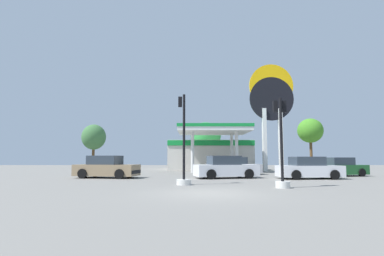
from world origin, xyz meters
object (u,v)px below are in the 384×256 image
(car_1, at_px, (106,168))
(traffic_signal_1, at_px, (281,154))
(tree_1, at_px, (205,136))
(tree_2, at_px, (309,131))
(tree_0, at_px, (93,137))
(car_4, at_px, (225,168))
(traffic_signal_0, at_px, (183,159))
(station_pole_sign, at_px, (271,103))
(car_0, at_px, (339,168))
(car_2, at_px, (235,167))
(car_3, at_px, (308,169))

(car_1, distance_m, traffic_signal_1, 12.77)
(tree_1, relative_size, tree_2, 0.95)
(car_1, bearing_deg, tree_0, 110.90)
(car_4, xyz_separation_m, traffic_signal_0, (-2.87, -5.22, 0.65))
(station_pole_sign, bearing_deg, car_4, -121.23)
(car_0, xyz_separation_m, tree_2, (4.40, 16.44, 4.39))
(car_2, distance_m, car_3, 6.79)
(car_1, bearing_deg, car_3, -3.89)
(car_1, xyz_separation_m, car_4, (8.60, -0.26, -0.01))
(traffic_signal_1, bearing_deg, station_pole_sign, 76.06)
(tree_0, bearing_deg, car_0, -35.88)
(car_2, bearing_deg, tree_1, 96.89)
(tree_0, height_order, tree_1, tree_1)
(station_pole_sign, relative_size, tree_2, 1.73)
(car_1, xyz_separation_m, traffic_signal_1, (10.61, -7.05, 0.90))
(car_0, height_order, car_2, car_2)
(car_0, relative_size, car_3, 1.01)
(car_1, bearing_deg, traffic_signal_1, -33.61)
(car_1, relative_size, tree_2, 0.70)
(car_2, relative_size, tree_1, 0.67)
(station_pole_sign, xyz_separation_m, traffic_signal_1, (-4.25, -17.10, -5.75))
(car_1, relative_size, tree_0, 0.77)
(car_3, relative_size, car_4, 0.93)
(car_3, xyz_separation_m, traffic_signal_0, (-8.57, -4.51, 0.68))
(car_0, height_order, traffic_signal_0, traffic_signal_0)
(tree_0, height_order, tree_2, tree_2)
(car_2, bearing_deg, traffic_signal_0, -113.62)
(car_4, xyz_separation_m, tree_1, (-0.48, 20.16, 3.73))
(car_0, height_order, car_3, car_3)
(car_1, xyz_separation_m, car_3, (14.30, -0.97, -0.03))
(car_3, distance_m, tree_1, 22.08)
(traffic_signal_0, xyz_separation_m, tree_0, (-13.59, 26.03, 2.97))
(car_0, relative_size, car_2, 1.02)
(tree_1, bearing_deg, tree_0, 177.64)
(tree_1, height_order, tree_2, tree_2)
(tree_2, bearing_deg, car_2, -131.06)
(traffic_signal_0, bearing_deg, tree_0, 117.56)
(car_0, relative_size, tree_2, 0.65)
(car_2, xyz_separation_m, tree_2, (12.27, 14.08, 4.38))
(tree_1, bearing_deg, car_2, -83.11)
(car_0, relative_size, car_4, 0.93)
(traffic_signal_0, bearing_deg, car_2, 66.38)
(car_3, bearing_deg, tree_1, 106.49)
(station_pole_sign, relative_size, tree_0, 1.89)
(station_pole_sign, distance_m, car_1, 19.13)
(car_4, distance_m, tree_1, 20.50)
(tree_0, bearing_deg, traffic_signal_1, -56.23)
(station_pole_sign, distance_m, car_2, 10.07)
(car_1, height_order, traffic_signal_0, traffic_signal_0)
(car_1, xyz_separation_m, traffic_signal_0, (5.74, -5.48, 0.65))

